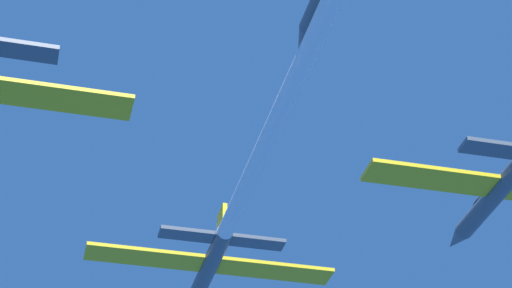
{
  "coord_description": "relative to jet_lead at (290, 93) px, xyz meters",
  "views": [
    {
      "loc": [
        -13.52,
        -75.69,
        -38.14
      ],
      "look_at": [
        0.37,
        -18.39,
        -0.18
      ],
      "focal_mm": 74.25,
      "sensor_mm": 36.0,
      "label": 1
    }
  ],
  "objects": [
    {
      "name": "jet_lead",
      "position": [
        0.0,
        0.0,
        0.0
      ],
      "size": [
        19.77,
        77.53,
        3.27
      ],
      "color": "#4C5660"
    }
  ]
}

